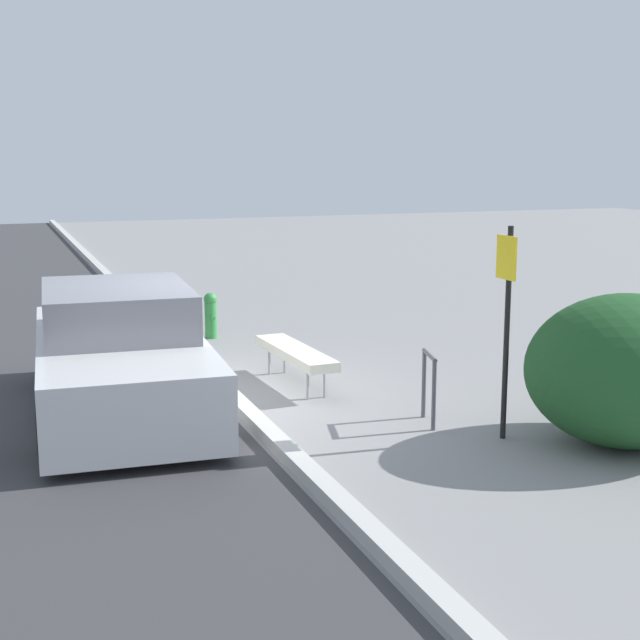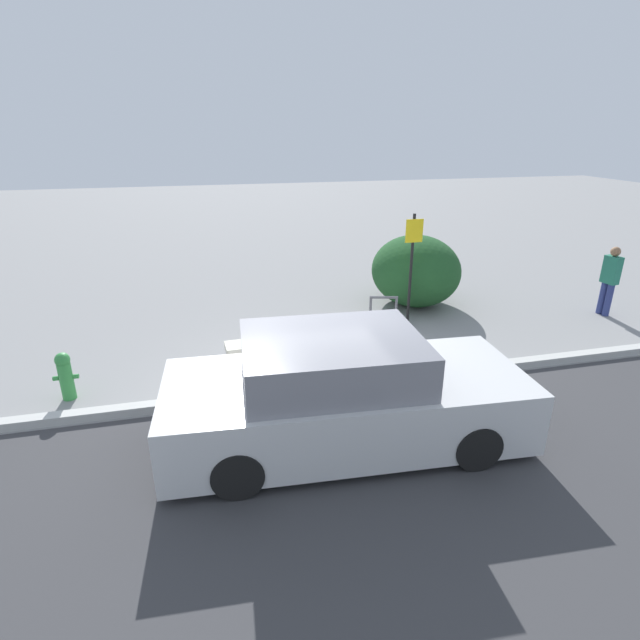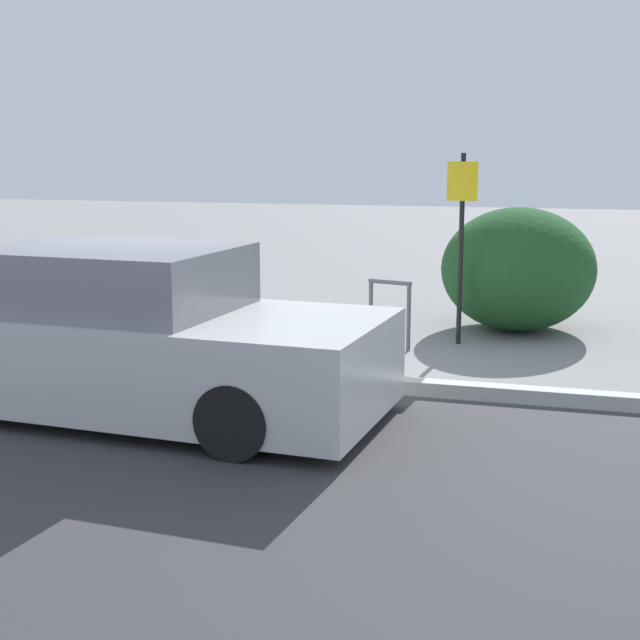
{
  "view_description": "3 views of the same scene",
  "coord_description": "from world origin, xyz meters",
  "px_view_note": "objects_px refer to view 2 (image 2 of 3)",
  "views": [
    {
      "loc": [
        10.55,
        -2.72,
        3.06
      ],
      "look_at": [
        0.78,
        0.95,
        1.08
      ],
      "focal_mm": 50.0,
      "sensor_mm": 36.0,
      "label": 1
    },
    {
      "loc": [
        -1.53,
        -6.73,
        3.91
      ],
      "look_at": [
        0.17,
        0.27,
        1.1
      ],
      "focal_mm": 28.0,
      "sensor_mm": 36.0,
      "label": 2
    },
    {
      "loc": [
        3.94,
        -8.33,
        2.31
      ],
      "look_at": [
        1.34,
        0.61,
        0.55
      ],
      "focal_mm": 50.0,
      "sensor_mm": 36.0,
      "label": 3
    }
  ],
  "objects_px": {
    "bench": "(284,343)",
    "fire_hydrant": "(65,375)",
    "bike_rack": "(383,312)",
    "pedestrian": "(610,279)",
    "sign_post": "(412,259)",
    "parked_car_near": "(343,395)"
  },
  "relations": [
    {
      "from": "bike_rack",
      "to": "pedestrian",
      "type": "distance_m",
      "value": 5.17
    },
    {
      "from": "bench",
      "to": "fire_hydrant",
      "type": "bearing_deg",
      "value": -177.61
    },
    {
      "from": "bike_rack",
      "to": "pedestrian",
      "type": "xyz_separation_m",
      "value": [
        5.17,
        -0.02,
        0.31
      ]
    },
    {
      "from": "sign_post",
      "to": "pedestrian",
      "type": "distance_m",
      "value": 4.48
    },
    {
      "from": "bike_rack",
      "to": "fire_hydrant",
      "type": "xyz_separation_m",
      "value": [
        -5.52,
        -1.19,
        -0.09
      ]
    },
    {
      "from": "fire_hydrant",
      "to": "bike_rack",
      "type": "bearing_deg",
      "value": 12.16
    },
    {
      "from": "bench",
      "to": "sign_post",
      "type": "relative_size",
      "value": 0.87
    },
    {
      "from": "fire_hydrant",
      "to": "pedestrian",
      "type": "distance_m",
      "value": 10.75
    },
    {
      "from": "fire_hydrant",
      "to": "sign_post",
      "type": "bearing_deg",
      "value": 15.08
    },
    {
      "from": "bike_rack",
      "to": "parked_car_near",
      "type": "bearing_deg",
      "value": -118.63
    },
    {
      "from": "bench",
      "to": "sign_post",
      "type": "bearing_deg",
      "value": 22.48
    },
    {
      "from": "bench",
      "to": "bike_rack",
      "type": "bearing_deg",
      "value": 19.29
    },
    {
      "from": "pedestrian",
      "to": "bike_rack",
      "type": "bearing_deg",
      "value": -98.55
    },
    {
      "from": "bike_rack",
      "to": "bench",
      "type": "bearing_deg",
      "value": -157.74
    },
    {
      "from": "bike_rack",
      "to": "pedestrian",
      "type": "relative_size",
      "value": 0.54
    },
    {
      "from": "bike_rack",
      "to": "fire_hydrant",
      "type": "relative_size",
      "value": 1.08
    },
    {
      "from": "sign_post",
      "to": "parked_car_near",
      "type": "distance_m",
      "value": 4.53
    },
    {
      "from": "sign_post",
      "to": "fire_hydrant",
      "type": "xyz_separation_m",
      "value": [
        -6.27,
        -1.69,
        -0.98
      ]
    },
    {
      "from": "fire_hydrant",
      "to": "bench",
      "type": "bearing_deg",
      "value": 5.36
    },
    {
      "from": "bench",
      "to": "fire_hydrant",
      "type": "height_order",
      "value": "fire_hydrant"
    },
    {
      "from": "sign_post",
      "to": "fire_hydrant",
      "type": "bearing_deg",
      "value": -164.92
    },
    {
      "from": "pedestrian",
      "to": "bench",
      "type": "bearing_deg",
      "value": -91.67
    }
  ]
}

